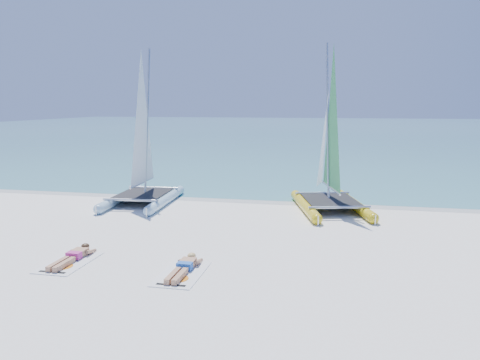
% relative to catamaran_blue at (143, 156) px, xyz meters
% --- Properties ---
extents(ground, '(140.00, 140.00, 0.00)m').
position_rel_catamaran_blue_xyz_m(ground, '(3.84, -4.07, -1.97)').
color(ground, white).
rests_on(ground, ground).
extents(sea, '(140.00, 115.00, 0.01)m').
position_rel_catamaran_blue_xyz_m(sea, '(3.84, 58.93, -1.96)').
color(sea, '#71BCB9').
rests_on(sea, ground).
extents(wet_sand_strip, '(140.00, 1.40, 0.01)m').
position_rel_catamaran_blue_xyz_m(wet_sand_strip, '(3.84, 1.43, -1.97)').
color(wet_sand_strip, beige).
rests_on(wet_sand_strip, ground).
extents(catamaran_blue, '(2.59, 4.96, 6.60)m').
position_rel_catamaran_blue_xyz_m(catamaran_blue, '(0.00, 0.00, 0.00)').
color(catamaran_blue, '#A9CEDF').
rests_on(catamaran_blue, ground).
extents(catamaran_yellow, '(3.50, 5.37, 6.67)m').
position_rel_catamaran_blue_xyz_m(catamaran_yellow, '(7.47, 0.66, 0.13)').
color(catamaran_yellow, yellow).
rests_on(catamaran_yellow, ground).
extents(towel_a, '(1.00, 1.85, 0.02)m').
position_rel_catamaran_blue_xyz_m(towel_a, '(1.09, -7.38, -1.96)').
color(towel_a, white).
rests_on(towel_a, ground).
extents(sunbather_a, '(0.37, 1.73, 0.26)m').
position_rel_catamaran_blue_xyz_m(sunbather_a, '(1.09, -7.19, -1.85)').
color(sunbather_a, tan).
rests_on(sunbather_a, towel_a).
extents(towel_b, '(1.00, 1.85, 0.02)m').
position_rel_catamaran_blue_xyz_m(towel_b, '(4.21, -7.56, -1.96)').
color(towel_b, white).
rests_on(towel_b, ground).
extents(sunbather_b, '(0.37, 1.73, 0.26)m').
position_rel_catamaran_blue_xyz_m(sunbather_b, '(4.21, -7.37, -1.85)').
color(sunbather_b, tan).
rests_on(sunbather_b, towel_b).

